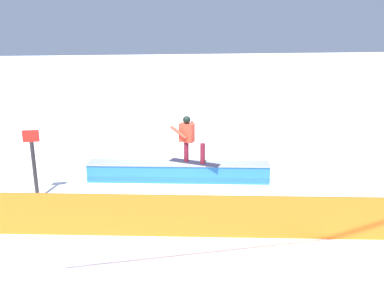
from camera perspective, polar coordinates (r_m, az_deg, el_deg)
ground_plane at (r=11.83m, az=-1.96°, el=-5.23°), size 120.00×120.00×0.00m
grind_box at (r=11.74m, az=-1.97°, el=-4.06°), size 5.25×1.58×0.56m
snowboarder at (r=11.47m, az=-0.44°, el=0.89°), size 1.41×1.07×1.36m
safety_fence at (r=8.62m, az=1.04°, el=-10.21°), size 12.77×2.64×0.95m
trail_marker at (r=11.03m, az=-21.50°, el=-2.50°), size 0.40×0.10×1.85m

